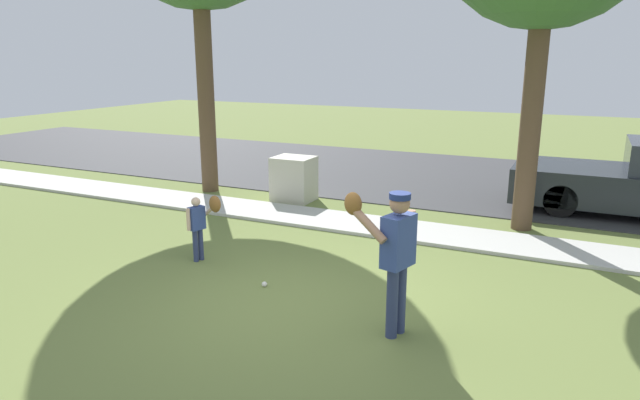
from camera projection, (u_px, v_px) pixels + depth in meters
The scene contains 7 objects.
ground_plane at pixel (379, 230), 10.25m from camera, with size 48.00×48.00×0.00m, color olive.
sidewalk_strip at pixel (381, 227), 10.33m from camera, with size 36.00×1.20×0.06m, color beige.
road_surface at pixel (444, 177), 14.71m from camera, with size 36.00×6.80×0.02m, color #38383A.
person_adult at pixel (394, 247), 6.15m from camera, with size 0.78×0.57×1.66m.
person_child at pixel (202, 219), 8.52m from camera, with size 0.52×0.35×1.06m.
baseball at pixel (264, 284), 7.70m from camera, with size 0.07×0.07×0.07m, color white.
utility_cabinet at pixel (294, 179), 12.24m from camera, with size 0.85×0.71×0.97m, color beige.
Camera 1 is at (3.22, -5.81, 3.08)m, focal length 31.41 mm.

